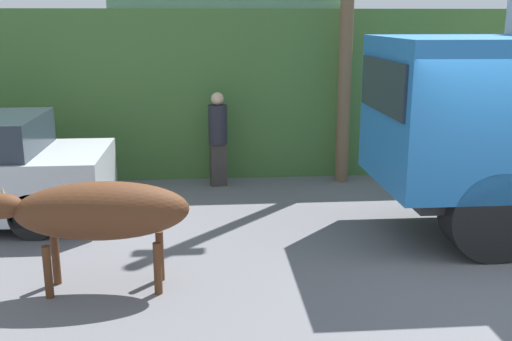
# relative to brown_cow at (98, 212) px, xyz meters

# --- Properties ---
(ground_plane) EXTENTS (60.00, 60.00, 0.00)m
(ground_plane) POSITION_rel_brown_cow_xyz_m (4.79, 0.52, -0.90)
(ground_plane) COLOR slate
(hillside_embankment) EXTENTS (32.00, 5.78, 3.11)m
(hillside_embankment) POSITION_rel_brown_cow_xyz_m (4.79, 7.53, 0.65)
(hillside_embankment) COLOR #426B33
(hillside_embankment) RESTS_ON ground_plane
(building_backdrop) EXTENTS (4.59, 2.70, 3.51)m
(building_backdrop) POSITION_rel_brown_cow_xyz_m (1.60, 6.23, 0.87)
(building_backdrop) COLOR #8CC69E
(building_backdrop) RESTS_ON ground_plane
(brown_cow) EXTENTS (2.25, 0.64, 1.24)m
(brown_cow) POSITION_rel_brown_cow_xyz_m (0.00, 0.00, 0.00)
(brown_cow) COLOR #512D19
(brown_cow) RESTS_ON ground_plane
(pedestrian_on_hill) EXTENTS (0.39, 0.39, 1.69)m
(pedestrian_on_hill) POSITION_rel_brown_cow_xyz_m (1.40, 4.16, 0.03)
(pedestrian_on_hill) COLOR #38332D
(pedestrian_on_hill) RESTS_ON ground_plane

